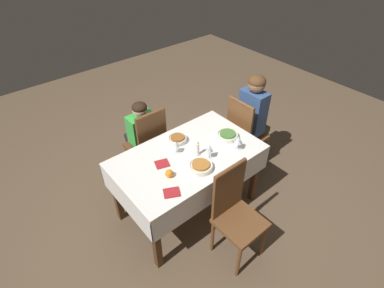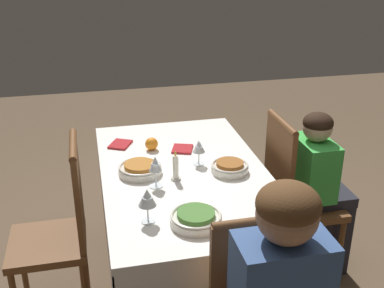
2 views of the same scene
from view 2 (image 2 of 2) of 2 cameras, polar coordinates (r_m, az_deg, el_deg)
name	(u,v)px [view 2 (image 2 of 2)]	position (r m, az deg, el deg)	size (l,w,h in m)	color
dining_table	(185,189)	(2.51, -0.87, -5.40)	(1.41, 0.84, 0.77)	white
chair_north	(294,193)	(2.80, 11.96, -5.72)	(0.38, 0.39, 0.99)	brown
chair_south	(61,227)	(2.54, -15.31, -9.42)	(0.38, 0.39, 0.99)	brown
person_child_green	(321,187)	(2.86, 15.08, -4.94)	(0.30, 0.33, 1.01)	#282833
bowl_east	(196,218)	(2.03, 0.47, -8.75)	(0.22, 0.22, 0.06)	silver
wine_glass_east	(147,198)	(2.01, -5.34, -6.43)	(0.08, 0.08, 0.16)	white
bowl_north	(230,167)	(2.45, 4.50, -2.74)	(0.19, 0.19, 0.06)	silver
wine_glass_north	(199,147)	(2.50, 0.82, -0.39)	(0.07, 0.07, 0.14)	white
bowl_south	(140,169)	(2.44, -6.18, -2.92)	(0.22, 0.22, 0.06)	silver
wine_glass_south	(155,165)	(2.28, -4.37, -2.50)	(0.07, 0.07, 0.16)	white
candle_centerpiece	(176,169)	(2.36, -1.95, -2.97)	(0.05, 0.05, 0.15)	beige
orange_fruit	(152,144)	(2.70, -4.82, 0.02)	(0.07, 0.07, 0.07)	orange
napkin_red_folded	(120,144)	(2.79, -8.49, -0.04)	(0.17, 0.15, 0.01)	#AD2328
napkin_spare_side	(182,149)	(2.70, -1.15, -0.58)	(0.15, 0.14, 0.01)	#AD2328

